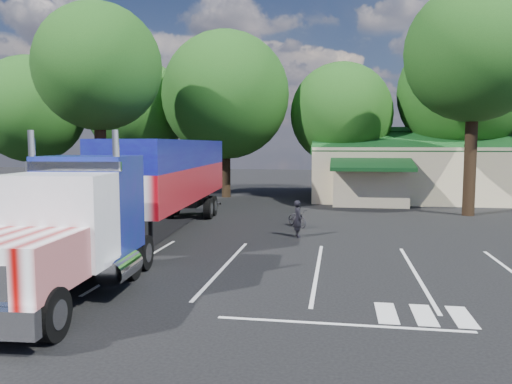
% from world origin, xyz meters
% --- Properties ---
extents(ground, '(120.00, 120.00, 0.00)m').
position_xyz_m(ground, '(0.00, 0.00, 0.00)').
color(ground, black).
rests_on(ground, ground).
extents(event_hall, '(24.20, 14.12, 5.55)m').
position_xyz_m(event_hall, '(13.74, 17.81, 2.21)').
color(event_hall, '#C2AC90').
rests_on(event_hall, ground).
extents(tree_row_a, '(9.00, 9.00, 11.68)m').
position_xyz_m(tree_row_a, '(-22.00, 16.50, 7.16)').
color(tree_row_a, black).
rests_on(tree_row_a, ground).
extents(tree_row_b, '(8.40, 8.40, 11.35)m').
position_xyz_m(tree_row_b, '(-13.00, 17.80, 7.13)').
color(tree_row_b, black).
rests_on(tree_row_b, ground).
extents(tree_row_c, '(10.00, 10.00, 13.05)m').
position_xyz_m(tree_row_c, '(-5.00, 16.20, 8.04)').
color(tree_row_c, black).
rests_on(tree_row_c, ground).
extents(tree_row_d, '(8.00, 8.00, 10.60)m').
position_xyz_m(tree_row_d, '(4.00, 17.50, 6.58)').
color(tree_row_d, black).
rests_on(tree_row_d, ground).
extents(tree_row_e, '(9.60, 9.60, 12.90)m').
position_xyz_m(tree_row_e, '(13.00, 18.00, 8.09)').
color(tree_row_e, black).
rests_on(tree_row_e, ground).
extents(tree_near_left, '(7.60, 7.60, 12.65)m').
position_xyz_m(tree_near_left, '(-10.50, 6.00, 8.81)').
color(tree_near_left, black).
rests_on(tree_near_left, ground).
extents(tree_near_right, '(8.00, 8.00, 13.50)m').
position_xyz_m(tree_near_right, '(11.50, 8.50, 9.46)').
color(tree_near_right, black).
rests_on(tree_near_right, ground).
extents(semi_truck, '(4.47, 22.26, 4.63)m').
position_xyz_m(semi_truck, '(-4.07, -2.03, 2.62)').
color(semi_truck, black).
rests_on(semi_truck, ground).
extents(woman, '(0.59, 0.71, 1.68)m').
position_xyz_m(woman, '(2.05, 0.00, 0.84)').
color(woman, black).
rests_on(woman, ground).
extents(bicycle, '(1.46, 1.73, 0.89)m').
position_xyz_m(bicycle, '(1.80, 2.75, 0.45)').
color(bicycle, black).
rests_on(bicycle, ground).
extents(silver_sedan, '(4.73, 2.89, 1.47)m').
position_xyz_m(silver_sedan, '(5.00, 14.00, 0.74)').
color(silver_sedan, '#B8BAC1').
rests_on(silver_sedan, ground).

